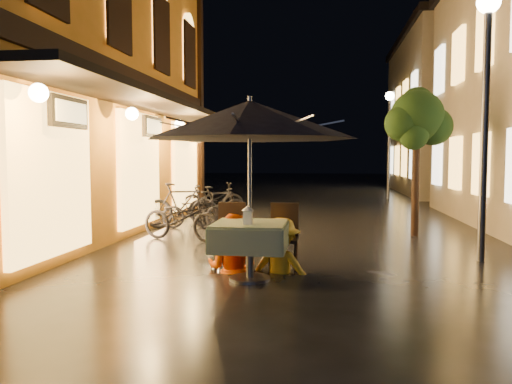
# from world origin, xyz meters

# --- Properties ---
(ground) EXTENTS (90.00, 90.00, 0.00)m
(ground) POSITION_xyz_m (0.00, 0.00, 0.00)
(ground) COLOR black
(ground) RESTS_ON ground
(west_building) EXTENTS (5.90, 11.40, 7.40)m
(west_building) POSITION_xyz_m (-5.72, 4.00, 3.71)
(west_building) COLOR orange
(west_building) RESTS_ON ground
(east_building_far) EXTENTS (7.30, 10.30, 7.30)m
(east_building_far) POSITION_xyz_m (7.49, 18.00, 3.66)
(east_building_far) COLOR #AD9F8B
(east_building_far) RESTS_ON ground
(street_tree) EXTENTS (1.43, 1.20, 3.15)m
(street_tree) POSITION_xyz_m (2.41, 4.51, 2.42)
(street_tree) COLOR black
(street_tree) RESTS_ON ground
(streetlamp_near) EXTENTS (0.36, 0.36, 4.23)m
(streetlamp_near) POSITION_xyz_m (3.00, 2.00, 2.92)
(streetlamp_near) COLOR #59595E
(streetlamp_near) RESTS_ON ground
(streetlamp_far) EXTENTS (0.36, 0.36, 4.23)m
(streetlamp_far) POSITION_xyz_m (3.00, 14.00, 2.92)
(streetlamp_far) COLOR #59595E
(streetlamp_far) RESTS_ON ground
(cafe_table) EXTENTS (0.99, 0.99, 0.78)m
(cafe_table) POSITION_xyz_m (-0.47, 0.27, 0.59)
(cafe_table) COLOR #59595E
(cafe_table) RESTS_ON ground
(patio_umbrella) EXTENTS (2.83, 2.83, 2.46)m
(patio_umbrella) POSITION_xyz_m (-0.47, 0.27, 2.15)
(patio_umbrella) COLOR #59595E
(patio_umbrella) RESTS_ON ground
(cafe_chair_left) EXTENTS (0.42, 0.42, 0.97)m
(cafe_chair_left) POSITION_xyz_m (-0.87, 1.00, 0.54)
(cafe_chair_left) COLOR black
(cafe_chair_left) RESTS_ON ground
(cafe_chair_right) EXTENTS (0.42, 0.42, 0.97)m
(cafe_chair_right) POSITION_xyz_m (-0.07, 1.00, 0.54)
(cafe_chair_right) COLOR black
(cafe_chair_right) RESTS_ON ground
(table_lantern) EXTENTS (0.16, 0.16, 0.25)m
(table_lantern) POSITION_xyz_m (-0.47, 0.09, 0.92)
(table_lantern) COLOR white
(table_lantern) RESTS_ON cafe_table
(person_orange) EXTENTS (0.88, 0.74, 1.63)m
(person_orange) POSITION_xyz_m (-0.82, 0.81, 0.81)
(person_orange) COLOR #F25300
(person_orange) RESTS_ON ground
(person_yellow) EXTENTS (1.09, 0.79, 1.52)m
(person_yellow) POSITION_xyz_m (-0.09, 0.81, 0.76)
(person_yellow) COLOR yellow
(person_yellow) RESTS_ON ground
(bicycle_0) EXTENTS (1.84, 1.06, 0.91)m
(bicycle_0) POSITION_xyz_m (-2.30, 3.23, 0.46)
(bicycle_0) COLOR black
(bicycle_0) RESTS_ON ground
(bicycle_1) EXTENTS (1.82, 1.03, 1.05)m
(bicycle_1) POSITION_xyz_m (-2.81, 4.98, 0.53)
(bicycle_1) COLOR black
(bicycle_1) RESTS_ON ground
(bicycle_2) EXTENTS (1.63, 0.99, 0.81)m
(bicycle_2) POSITION_xyz_m (-2.50, 5.03, 0.41)
(bicycle_2) COLOR black
(bicycle_2) RESTS_ON ground
(bicycle_3) EXTENTS (1.58, 0.87, 0.91)m
(bicycle_3) POSITION_xyz_m (-2.20, 6.17, 0.46)
(bicycle_3) COLOR black
(bicycle_3) RESTS_ON ground
(bicycle_4) EXTENTS (1.88, 1.26, 0.93)m
(bicycle_4) POSITION_xyz_m (-2.67, 7.67, 0.47)
(bicycle_4) COLOR black
(bicycle_4) RESTS_ON ground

